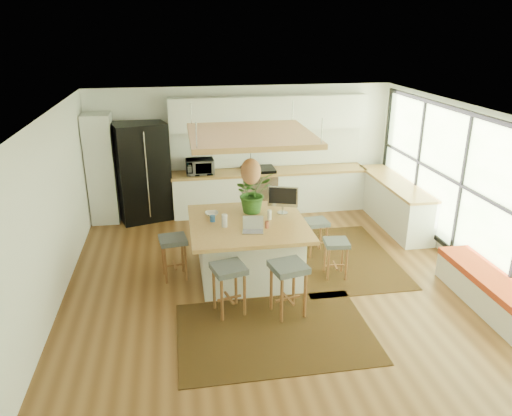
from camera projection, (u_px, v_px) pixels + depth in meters
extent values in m
plane|color=brown|center=(273.00, 282.00, 7.82)|extent=(7.00, 7.00, 0.00)
plane|color=white|center=(276.00, 114.00, 6.86)|extent=(7.00, 7.00, 0.00)
plane|color=white|center=(242.00, 149.00, 10.57)|extent=(6.50, 0.00, 6.50)
plane|color=white|center=(357.00, 343.00, 4.11)|extent=(6.50, 0.00, 6.50)
plane|color=white|center=(49.00, 216.00, 6.84)|extent=(0.00, 7.00, 7.00)
plane|color=white|center=(471.00, 192.00, 7.84)|extent=(0.00, 7.00, 7.00)
cube|color=white|center=(102.00, 169.00, 9.90)|extent=(0.55, 0.60, 2.25)
cube|color=white|center=(269.00, 192.00, 10.68)|extent=(4.20, 0.60, 0.88)
cube|color=#AC7A3D|center=(270.00, 172.00, 10.52)|extent=(4.24, 0.64, 0.05)
cube|color=white|center=(267.00, 148.00, 10.64)|extent=(4.20, 0.02, 0.80)
cube|color=white|center=(269.00, 113.00, 10.21)|extent=(4.20, 0.34, 0.70)
cube|color=white|center=(394.00, 204.00, 9.96)|extent=(0.60, 2.50, 0.88)
cube|color=#AC7A3D|center=(396.00, 182.00, 9.80)|extent=(0.64, 2.54, 0.05)
cube|color=black|center=(275.00, 332.00, 6.52)|extent=(2.60, 1.80, 0.01)
cube|color=black|center=(340.00, 257.00, 8.63)|extent=(1.80, 2.60, 0.01)
imported|color=#A5A5AA|center=(200.00, 165.00, 10.20)|extent=(0.59, 0.34, 0.39)
imported|color=#1E4C19|center=(253.00, 197.00, 8.09)|extent=(0.85, 0.88, 0.53)
imported|color=white|center=(212.00, 214.00, 8.01)|extent=(0.22, 0.22, 0.05)
cylinder|color=#2C5FB1|center=(213.00, 216.00, 7.73)|extent=(0.07, 0.07, 0.19)
cylinder|color=silver|center=(224.00, 221.00, 7.52)|extent=(0.07, 0.07, 0.19)
cylinder|color=brown|center=(267.00, 222.00, 7.48)|extent=(0.07, 0.07, 0.19)
cylinder|color=white|center=(269.00, 214.00, 7.82)|extent=(0.07, 0.07, 0.19)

